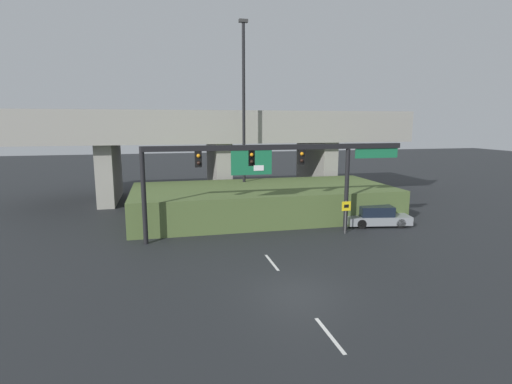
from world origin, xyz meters
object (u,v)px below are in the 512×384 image
(highway_light_pole_near, at_px, (244,113))
(speed_limit_sign, at_px, (346,212))
(signal_gantry, at_px, (271,162))
(parked_sedan_near_right, at_px, (376,216))

(highway_light_pole_near, bearing_deg, speed_limit_sign, -61.11)
(signal_gantry, height_order, highway_light_pole_near, highway_light_pole_near)
(speed_limit_sign, distance_m, parked_sedan_near_right, 3.47)
(speed_limit_sign, height_order, highway_light_pole_near, highway_light_pole_near)
(signal_gantry, relative_size, parked_sedan_near_right, 3.58)
(signal_gantry, xyz_separation_m, speed_limit_sign, (4.83, -0.70, -3.28))
(highway_light_pole_near, height_order, parked_sedan_near_right, highway_light_pole_near)
(signal_gantry, xyz_separation_m, highway_light_pole_near, (-0.02, 8.09, 3.13))
(signal_gantry, bearing_deg, parked_sedan_near_right, 5.62)
(highway_light_pole_near, relative_size, parked_sedan_near_right, 3.22)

